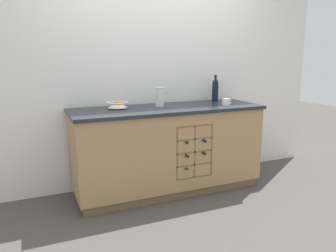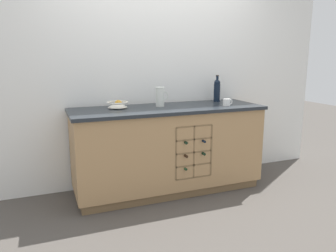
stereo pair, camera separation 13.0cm
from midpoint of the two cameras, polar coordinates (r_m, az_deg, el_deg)
ground_plane at (r=3.72m, az=1.02°, el=-10.96°), size 14.00×14.00×0.00m
back_wall at (r=3.79m, az=-1.18°, el=9.32°), size 4.41×0.06×2.55m
kitchen_island at (r=3.56m, az=1.09°, el=-3.99°), size 2.05×0.70×0.93m
fruit_bowl at (r=3.42m, az=-7.68°, el=3.82°), size 0.22×0.22×0.08m
white_pitcher at (r=3.51m, az=-0.31°, el=5.19°), size 0.14×0.10×0.21m
ceramic_mug at (r=3.63m, az=11.23°, el=4.08°), size 0.11×0.08×0.08m
standing_wine_bottle at (r=3.94m, az=9.46°, el=6.24°), size 0.08×0.08×0.31m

